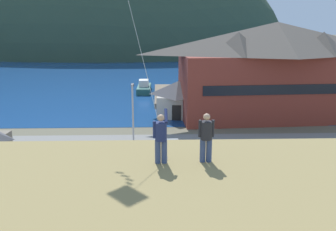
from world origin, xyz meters
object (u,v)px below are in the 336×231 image
Objects in this scene: storage_shed_waterside at (178,98)px; parked_car_mid_row_far at (240,159)px; parked_car_mid_row_near at (167,151)px; wharf_dock at (165,95)px; parking_light_pole at (133,112)px; person_kite_flyer at (161,137)px; moored_boat_wharfside at (144,88)px; parked_car_lone_by_shed at (310,187)px; harbor_lodge at (275,69)px; person_companion at (206,136)px.

parked_car_mid_row_far is (3.84, -17.63, -1.22)m from storage_shed_waterside.
parked_car_mid_row_near is at bearing -96.45° from storage_shed_waterside.
storage_shed_waterside reaches higher than wharf_dock.
parked_car_mid_row_near is 5.10m from parking_light_pole.
parked_car_mid_row_far is (5.63, -1.85, 0.00)m from parked_car_mid_row_near.
parked_car_mid_row_far is 10.33m from parking_light_pole.
wharf_dock is at bearing 89.20° from parked_car_mid_row_near.
parked_car_mid_row_near is at bearing -46.77° from parking_light_pole.
storage_shed_waterside is 11.73m from wharf_dock.
wharf_dock is 8.37× the size of person_kite_flyer.
moored_boat_wharfside is 40.28m from parked_car_lone_by_shed.
parking_light_pole is 3.26× the size of person_kite_flyer.
wharf_dock is at bearing 134.67° from harbor_lodge.
moored_boat_wharfside is at bearing 129.22° from wharf_dock.
parking_light_pole is at bearing -98.01° from wharf_dock.
parking_light_pole is 3.48× the size of person_companion.
person_kite_flyer is (-13.86, -30.80, 1.63)m from harbor_lodge.
parked_car_mid_row_near is 17.77m from person_kite_flyer.
moored_boat_wharfside is 3.68× the size of person_kite_flyer.
storage_shed_waterside reaches higher than parked_car_mid_row_far.
harbor_lodge is at bearing 47.42° from parked_car_mid_row_near.
parked_car_mid_row_near is 2.29× the size of person_kite_flyer.
wharf_dock is 3.57× the size of parked_car_mid_row_far.
parked_car_mid_row_far is (8.67, -33.32, 0.34)m from moored_boat_wharfside.
harbor_lodge reaches higher than parked_car_mid_row_far.
person_companion reaches higher than moored_boat_wharfside.
harbor_lodge is 5.49× the size of parked_car_mid_row_far.
parked_car_mid_row_near is 0.98× the size of parked_car_mid_row_far.
storage_shed_waterside is at bearing -72.89° from moored_boat_wharfside.
moored_boat_wharfside is (-3.42, 4.20, 0.37)m from wharf_dock.
harbor_lodge reaches higher than person_companion.
person_kite_flyer is at bearing -177.51° from person_companion.
person_companion reaches higher than parked_car_mid_row_far.
storage_shed_waterside is 1.40× the size of parked_car_mid_row_near.
parked_car_mid_row_near and parked_car_mid_row_far have the same top height.
moored_boat_wharfside reaches higher than wharf_dock.
harbor_lodge is 1.54× the size of wharf_dock.
parked_car_lone_by_shed is (12.18, -38.40, 0.34)m from moored_boat_wharfside.
person_kite_flyer is 1.07× the size of person_companion.
parked_car_mid_row_near is at bearing -84.48° from moored_boat_wharfside.
harbor_lodge reaches higher than person_kite_flyer.
harbor_lodge is at bearing -7.26° from storage_shed_waterside.
person_kite_flyer is at bearing -113.37° from parked_car_mid_row_far.
parked_car_lone_by_shed is (9.14, -6.93, 0.00)m from parked_car_mid_row_near.
wharf_dock is 2.28× the size of moored_boat_wharfside.
parked_car_mid_row_far is 16.68m from person_companion.
moored_boat_wharfside is at bearing 90.07° from parking_light_pole.
moored_boat_wharfside reaches higher than parked_car_mid_row_far.
person_companion is (-8.26, -9.47, 6.62)m from parked_car_lone_by_shed.
person_kite_flyer reaches higher than parked_car_mid_row_near.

